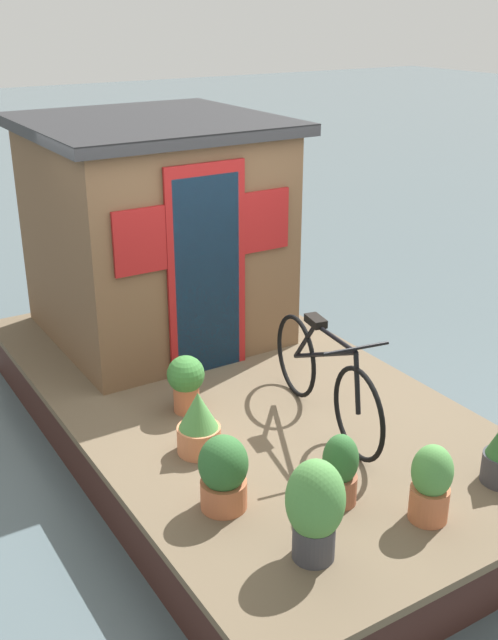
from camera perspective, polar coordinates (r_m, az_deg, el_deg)
The scene contains 10 objects.
ground_plane at distance 6.54m, azimuth -0.93°, elevation -9.04°, with size 60.00×60.00×0.00m, color #4C5B60.
houseboat_deck at distance 6.41m, azimuth -0.95°, elevation -7.19°, with size 5.14×2.79×0.49m.
houseboat_cabin at distance 7.12m, azimuth -7.09°, elevation 6.78°, with size 2.16×2.14×2.03m.
bicycle at distance 5.69m, azimuth 5.71°, elevation -4.36°, with size 1.66×0.50×0.81m.
potted_plant_lavender at distance 5.39m, azimuth -3.80°, elevation -7.79°, with size 0.31×0.31×0.47m.
potted_plant_mint at distance 4.40m, azimuth 4.98°, elevation -13.84°, with size 0.34×0.34×0.64m.
potted_plant_rosemary at distance 5.89m, azimuth -4.75°, elevation -4.55°, with size 0.29×0.29×0.46m.
potted_plant_fern at distance 4.85m, azimuth 13.50°, elevation -11.81°, with size 0.26×0.26×0.52m.
potted_plant_succulent at distance 4.91m, azimuth 6.84°, elevation -11.11°, with size 0.23×0.23×0.49m.
potted_plant_ivy at distance 4.83m, azimuth -1.93°, elevation -11.40°, with size 0.32×0.32×0.51m.
Camera 1 is at (-4.78, 2.84, 3.44)m, focal length 42.65 mm.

